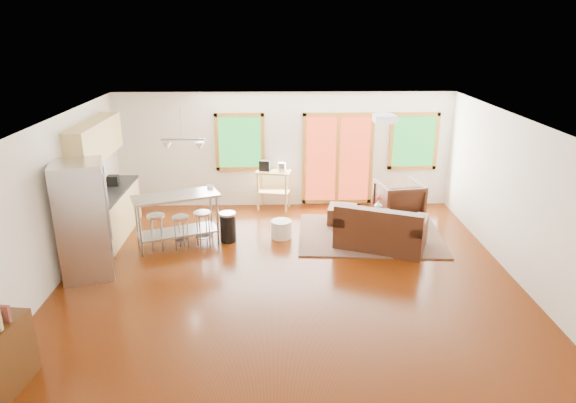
{
  "coord_description": "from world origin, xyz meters",
  "views": [
    {
      "loc": [
        -0.19,
        -7.77,
        4.04
      ],
      "look_at": [
        0.0,
        0.3,
        1.2
      ],
      "focal_mm": 32.0,
      "sensor_mm": 36.0,
      "label": 1
    }
  ],
  "objects_px": {
    "rug": "(370,235)",
    "kitchen_cart": "(273,176)",
    "refrigerator": "(83,220)",
    "coffee_table": "(366,215)",
    "loveseat": "(380,231)",
    "armchair": "(399,198)",
    "island": "(177,211)",
    "ottoman": "(342,215)"
  },
  "relations": [
    {
      "from": "rug",
      "to": "kitchen_cart",
      "type": "distance_m",
      "value": 2.63
    },
    {
      "from": "rug",
      "to": "kitchen_cart",
      "type": "height_order",
      "value": "kitchen_cart"
    },
    {
      "from": "refrigerator",
      "to": "kitchen_cart",
      "type": "relative_size",
      "value": 1.72
    },
    {
      "from": "coffee_table",
      "to": "refrigerator",
      "type": "relative_size",
      "value": 0.54
    },
    {
      "from": "rug",
      "to": "loveseat",
      "type": "xyz_separation_m",
      "value": [
        0.08,
        -0.59,
        0.33
      ]
    },
    {
      "from": "loveseat",
      "to": "armchair",
      "type": "xyz_separation_m",
      "value": [
        0.68,
        1.53,
        0.11
      ]
    },
    {
      "from": "kitchen_cart",
      "to": "island",
      "type": "bearing_deg",
      "value": -132.5
    },
    {
      "from": "armchair",
      "to": "kitchen_cart",
      "type": "height_order",
      "value": "kitchen_cart"
    },
    {
      "from": "refrigerator",
      "to": "island",
      "type": "xyz_separation_m",
      "value": [
        1.27,
        1.2,
        -0.29
      ]
    },
    {
      "from": "coffee_table",
      "to": "island",
      "type": "xyz_separation_m",
      "value": [
        -3.69,
        -0.67,
        0.37
      ]
    },
    {
      "from": "armchair",
      "to": "island",
      "type": "xyz_separation_m",
      "value": [
        -4.5,
        -1.3,
        0.23
      ]
    },
    {
      "from": "coffee_table",
      "to": "kitchen_cart",
      "type": "distance_m",
      "value": 2.34
    },
    {
      "from": "loveseat",
      "to": "kitchen_cart",
      "type": "bearing_deg",
      "value": 155.61
    },
    {
      "from": "loveseat",
      "to": "coffee_table",
      "type": "bearing_deg",
      "value": 120.63
    },
    {
      "from": "loveseat",
      "to": "island",
      "type": "bearing_deg",
      "value": -160.71
    },
    {
      "from": "island",
      "to": "coffee_table",
      "type": "bearing_deg",
      "value": 10.27
    },
    {
      "from": "loveseat",
      "to": "refrigerator",
      "type": "bearing_deg",
      "value": -146.44
    },
    {
      "from": "rug",
      "to": "loveseat",
      "type": "bearing_deg",
      "value": -81.81
    },
    {
      "from": "loveseat",
      "to": "armchair",
      "type": "distance_m",
      "value": 1.68
    },
    {
      "from": "loveseat",
      "to": "coffee_table",
      "type": "distance_m",
      "value": 0.91
    },
    {
      "from": "armchair",
      "to": "ottoman",
      "type": "distance_m",
      "value": 1.3
    },
    {
      "from": "coffee_table",
      "to": "island",
      "type": "relative_size",
      "value": 0.62
    },
    {
      "from": "rug",
      "to": "ottoman",
      "type": "distance_m",
      "value": 0.82
    },
    {
      "from": "ottoman",
      "to": "island",
      "type": "bearing_deg",
      "value": -163.01
    },
    {
      "from": "ottoman",
      "to": "rug",
      "type": "bearing_deg",
      "value": -53.41
    },
    {
      "from": "rug",
      "to": "loveseat",
      "type": "relative_size",
      "value": 1.52
    },
    {
      "from": "coffee_table",
      "to": "island",
      "type": "distance_m",
      "value": 3.77
    },
    {
      "from": "loveseat",
      "to": "armchair",
      "type": "bearing_deg",
      "value": 88.69
    },
    {
      "from": "refrigerator",
      "to": "coffee_table",
      "type": "bearing_deg",
      "value": 3.94
    },
    {
      "from": "refrigerator",
      "to": "island",
      "type": "bearing_deg",
      "value": 26.65
    },
    {
      "from": "ottoman",
      "to": "kitchen_cart",
      "type": "xyz_separation_m",
      "value": [
        -1.47,
        0.96,
        0.58
      ]
    },
    {
      "from": "armchair",
      "to": "refrigerator",
      "type": "xyz_separation_m",
      "value": [
        -5.77,
        -2.5,
        0.52
      ]
    },
    {
      "from": "armchair",
      "to": "loveseat",
      "type": "bearing_deg",
      "value": 56.36
    },
    {
      "from": "rug",
      "to": "island",
      "type": "distance_m",
      "value": 3.81
    },
    {
      "from": "rug",
      "to": "armchair",
      "type": "relative_size",
      "value": 3.07
    },
    {
      "from": "rug",
      "to": "coffee_table",
      "type": "distance_m",
      "value": 0.44
    },
    {
      "from": "refrigerator",
      "to": "kitchen_cart",
      "type": "bearing_deg",
      "value": 29.14
    },
    {
      "from": "coffee_table",
      "to": "armchair",
      "type": "height_order",
      "value": "armchair"
    },
    {
      "from": "ottoman",
      "to": "island",
      "type": "height_order",
      "value": "island"
    },
    {
      "from": "rug",
      "to": "coffee_table",
      "type": "height_order",
      "value": "coffee_table"
    },
    {
      "from": "kitchen_cart",
      "to": "ottoman",
      "type": "bearing_deg",
      "value": -33.16
    },
    {
      "from": "ottoman",
      "to": "armchair",
      "type": "bearing_deg",
      "value": 13.64
    }
  ]
}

